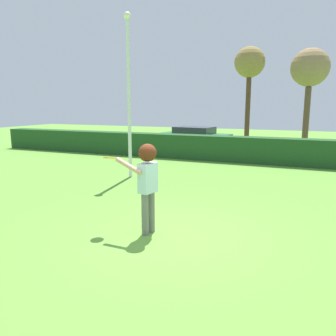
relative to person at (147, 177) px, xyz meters
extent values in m
plane|color=#5E9636|center=(0.48, 0.04, -1.15)|extent=(60.00, 60.00, 0.00)
cylinder|color=slate|center=(-0.01, -0.10, -0.73)|extent=(0.14, 0.14, 0.84)
cylinder|color=slate|center=(0.03, 0.10, -0.73)|extent=(0.14, 0.14, 0.84)
cube|color=silver|center=(0.01, 0.00, -0.02)|extent=(0.29, 0.42, 0.58)
cylinder|color=tan|center=(-0.31, -0.18, 0.22)|extent=(0.62, 0.21, 0.30)
cylinder|color=tan|center=(0.06, 0.23, -0.04)|extent=(0.09, 0.09, 0.62)
sphere|color=tan|center=(0.01, 0.00, 0.44)|extent=(0.22, 0.22, 0.22)
sphere|color=#532411|center=(0.01, 0.00, 0.47)|extent=(0.35, 0.35, 0.35)
cylinder|color=orange|center=(-0.84, -0.01, 0.32)|extent=(0.25, 0.25, 0.07)
cylinder|color=silver|center=(-2.94, 4.52, 1.49)|extent=(0.12, 0.12, 5.29)
sphere|color=#F2EFCC|center=(-2.94, 4.52, 4.24)|extent=(0.24, 0.24, 0.24)
cube|color=#1F4820|center=(0.48, 9.30, -0.59)|extent=(27.86, 0.90, 1.13)
cube|color=#1E6633|center=(-3.50, 13.23, -0.58)|extent=(4.36, 2.15, 0.55)
cube|color=#2D333D|center=(-3.50, 13.23, -0.10)|extent=(2.36, 1.80, 0.40)
cylinder|color=black|center=(-1.95, 13.91, -0.85)|extent=(0.61, 0.17, 0.60)
cylinder|color=black|center=(-2.13, 12.22, -0.85)|extent=(0.61, 0.17, 0.60)
cylinder|color=black|center=(-4.87, 14.24, -0.85)|extent=(0.61, 0.17, 0.60)
cylinder|color=black|center=(-5.06, 12.55, -0.85)|extent=(0.61, 0.17, 0.60)
cylinder|color=brown|center=(2.52, 18.58, 0.69)|extent=(0.39, 0.39, 3.69)
sphere|color=#94764D|center=(2.52, 18.58, 3.76)|extent=(2.44, 2.44, 2.44)
cylinder|color=brown|center=(-1.16, 17.44, 0.99)|extent=(0.33, 0.33, 4.29)
sphere|color=olive|center=(-1.16, 17.44, 4.14)|extent=(1.99, 1.99, 1.99)
camera|label=1|loc=(2.84, -5.66, 1.36)|focal=35.72mm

